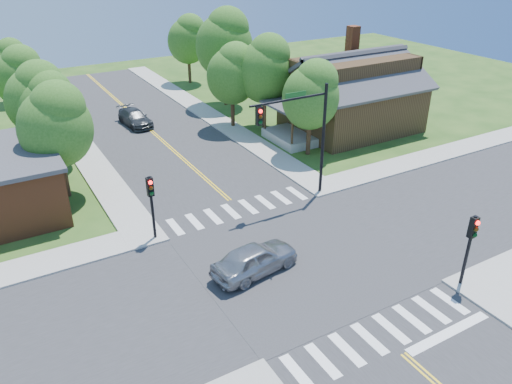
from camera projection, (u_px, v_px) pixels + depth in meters
ground at (297, 260)px, 25.67m from camera, size 100.00×100.00×0.00m
road_ns at (297, 260)px, 25.66m from camera, size 10.00×90.00×0.04m
road_ew at (297, 260)px, 25.65m from camera, size 90.00×10.00×0.04m
intersection_patch at (297, 260)px, 25.67m from camera, size 10.20×10.20×0.06m
sidewalk_ne at (343, 121)px, 44.87m from camera, size 40.00×40.00×0.14m
crosswalk_north at (240, 209)px, 30.42m from camera, size 8.85×2.00×0.01m
crosswalk_south at (380, 333)px, 20.87m from camera, size 8.85×2.00×0.01m
centerline at (297, 260)px, 25.64m from camera, size 0.30×90.00×0.01m
stop_bar at (448, 334)px, 20.93m from camera, size 4.60×0.45×0.09m
signal_mast_ne at (301, 126)px, 29.50m from camera, size 5.30×0.42×7.20m
signal_pole_se at (471, 238)px, 22.62m from camera, size 0.34×0.42×3.80m
signal_pole_nw at (151, 196)px, 26.25m from camera, size 0.34×0.42×3.80m
house_ne at (352, 91)px, 41.85m from camera, size 13.05×8.80×7.11m
tree_e_a at (312, 93)px, 36.08m from camera, size 4.27×4.06×7.26m
tree_e_b at (266, 67)px, 41.09m from camera, size 4.73×4.49×8.04m
tree_e_c at (225, 42)px, 46.76m from camera, size 5.47×5.19×9.29m
tree_e_d at (188, 38)px, 54.71m from camera, size 4.44×4.22×7.56m
tree_w_a at (56, 123)px, 29.85m from camera, size 4.42×4.20×7.51m
tree_w_b at (39, 97)px, 34.68m from camera, size 4.42×4.20×7.51m
tree_w_c at (20, 75)px, 41.08m from camera, size 4.23×4.02×7.19m
tree_w_d at (10, 61)px, 48.30m from camera, size 3.73×3.55×6.34m
tree_house at (233, 72)px, 41.54m from camera, size 4.30×4.09×7.31m
tree_bldg at (49, 105)px, 34.23m from camera, size 4.10×3.89×6.96m
car_silver at (255, 259)px, 24.40m from camera, size 3.20×5.10×1.55m
car_dgrey at (135, 118)px, 43.72m from camera, size 2.60×4.88×1.33m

